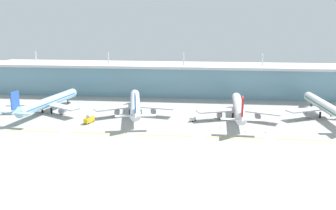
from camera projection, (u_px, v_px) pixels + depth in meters
ground_plane at (171, 136)px, 186.52m from camera, size 600.00×600.00×0.00m
terminal_building at (184, 79)px, 281.73m from camera, size 288.00×34.00×31.99m
airliner_nearest at (48, 102)px, 229.72m from camera, size 48.11×68.35×18.90m
airliner_near_middle at (135, 104)px, 224.82m from camera, size 47.88×68.85×18.90m
airliner_far_middle at (239, 108)px, 216.03m from camera, size 48.79×66.16×18.90m
airliner_farthest at (325, 107)px, 219.01m from camera, size 48.62×65.96×18.90m
taxiway_stripe_west at (34, 131)px, 193.92m from camera, size 28.00×0.70×0.04m
taxiway_stripe_mid_west at (98, 133)px, 190.47m from camera, size 28.00×0.70×0.04m
taxiway_stripe_centre at (165, 135)px, 187.02m from camera, size 28.00×0.70×0.04m
taxiway_stripe_mid_east at (234, 138)px, 183.57m from camera, size 28.00×0.70×0.04m
taxiway_stripe_east at (306, 140)px, 180.12m from camera, size 28.00×0.70×0.04m
baggage_cart at (193, 119)px, 211.68m from camera, size 3.76×3.87×2.48m
fuel_truck at (89, 119)px, 208.83m from camera, size 4.52×7.64×4.95m
safety_cone_left_wingtip at (220, 128)px, 199.06m from camera, size 0.56×0.56×0.70m
safety_cone_nose_front at (245, 132)px, 192.04m from camera, size 0.56×0.56×0.70m
safety_cone_right_wingtip at (266, 132)px, 191.47m from camera, size 0.56×0.56×0.70m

